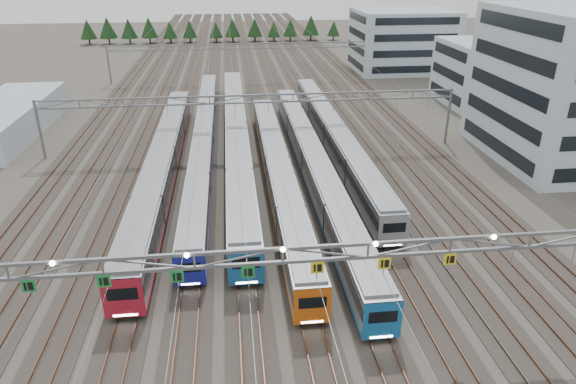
{
  "coord_description": "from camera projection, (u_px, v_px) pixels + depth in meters",
  "views": [
    {
      "loc": [
        -2.86,
        -27.97,
        24.71
      ],
      "look_at": [
        2.39,
        17.86,
        3.5
      ],
      "focal_mm": 32.0,
      "sensor_mm": 36.0,
      "label": 1
    }
  ],
  "objects": [
    {
      "name": "train_e",
      "position": [
        313.0,
        162.0,
        62.22
      ],
      "size": [
        2.77,
        60.54,
        3.6
      ],
      "color": "black",
      "rests_on": "ground"
    },
    {
      "name": "west_shed",
      "position": [
        6.0,
        119.0,
        78.01
      ],
      "size": [
        10.0,
        30.0,
        4.5
      ],
      "primitive_type": "cube",
      "color": "#ACC4CD",
      "rests_on": "ground"
    },
    {
      "name": "depot_bldg_mid",
      "position": [
        485.0,
        73.0,
        92.74
      ],
      "size": [
        14.0,
        16.0,
        11.09
      ],
      "primitive_type": "cube",
      "color": "#ACC4CD",
      "rests_on": "ground"
    },
    {
      "name": "train_b",
      "position": [
        204.0,
        137.0,
        71.42
      ],
      "size": [
        2.56,
        67.99,
        3.32
      ],
      "color": "black",
      "rests_on": "ground"
    },
    {
      "name": "ground",
      "position": [
        283.0,
        345.0,
        35.87
      ],
      "size": [
        400.0,
        400.0,
        0.0
      ],
      "primitive_type": "plane",
      "color": "#47423A",
      "rests_on": "ground"
    },
    {
      "name": "depot_bldg_north",
      "position": [
        402.0,
        40.0,
        120.31
      ],
      "size": [
        22.0,
        18.0,
        13.64
      ],
      "primitive_type": "cube",
      "color": "#ACC4CD",
      "rests_on": "ground"
    },
    {
      "name": "gantry_far",
      "position": [
        241.0,
        51.0,
        109.93
      ],
      "size": [
        56.36,
        0.36,
        8.0
      ],
      "color": "slate",
      "rests_on": "ground"
    },
    {
      "name": "treeline",
      "position": [
        213.0,
        29.0,
        160.57
      ],
      "size": [
        81.2,
        5.6,
        7.02
      ],
      "color": "#332114",
      "rests_on": "ground"
    },
    {
      "name": "depot_bldg_south",
      "position": [
        572.0,
        87.0,
        65.65
      ],
      "size": [
        18.0,
        22.0,
        19.13
      ],
      "primitive_type": "cube",
      "color": "#ACC4CD",
      "rests_on": "ground"
    },
    {
      "name": "train_a",
      "position": [
        163.0,
        161.0,
        61.99
      ],
      "size": [
        3.01,
        55.54,
        3.92
      ],
      "color": "black",
      "rests_on": "ground"
    },
    {
      "name": "train_f",
      "position": [
        334.0,
        135.0,
        71.33
      ],
      "size": [
        2.88,
        55.79,
        3.75
      ],
      "color": "black",
      "rests_on": "ground"
    },
    {
      "name": "track_bed",
      "position": [
        240.0,
        61.0,
        125.52
      ],
      "size": [
        54.0,
        260.0,
        5.42
      ],
      "color": "#2D2823",
      "rests_on": "ground"
    },
    {
      "name": "gantry_near",
      "position": [
        282.0,
        259.0,
        32.8
      ],
      "size": [
        56.36,
        0.61,
        8.08
      ],
      "color": "slate",
      "rests_on": "ground"
    },
    {
      "name": "train_d",
      "position": [
        278.0,
        170.0,
        59.86
      ],
      "size": [
        2.75,
        52.09,
        3.58
      ],
      "color": "black",
      "rests_on": "ground"
    },
    {
      "name": "gantry_mid",
      "position": [
        252.0,
        106.0,
        69.31
      ],
      "size": [
        56.36,
        0.36,
        8.0
      ],
      "color": "slate",
      "rests_on": "ground"
    },
    {
      "name": "train_c",
      "position": [
        236.0,
        135.0,
        71.12
      ],
      "size": [
        3.0,
        67.45,
        3.91
      ],
      "color": "black",
      "rests_on": "ground"
    }
  ]
}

